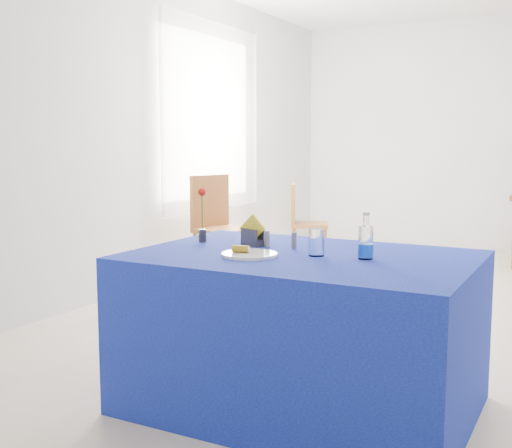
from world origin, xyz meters
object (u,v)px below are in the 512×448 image
Objects in this scene: blue_table at (302,331)px; chair_win_a at (218,221)px; water_bottle at (366,244)px; plate at (250,254)px; chair_win_b at (302,218)px.

chair_win_a is (-1.86, 2.25, 0.20)m from blue_table.
chair_win_a is (-2.16, 2.23, -0.26)m from water_bottle.
plate is 0.31× the size of chair_win_b.
chair_win_b is (-1.83, 3.42, -0.33)m from water_bottle.
chair_win_a reaches higher than plate.
blue_table is 0.55m from water_bottle.
chair_win_b reaches higher than blue_table.
water_bottle is at bearing 3.93° from blue_table.
chair_win_b reaches higher than plate.
water_bottle is (0.31, 0.02, 0.45)m from blue_table.
chair_win_a reaches higher than blue_table.
plate is 3.85m from chair_win_b.
plate reaches higher than blue_table.
chair_win_b is at bearing 118.23° from water_bottle.
chair_win_a is (-1.66, 2.42, -0.19)m from plate.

